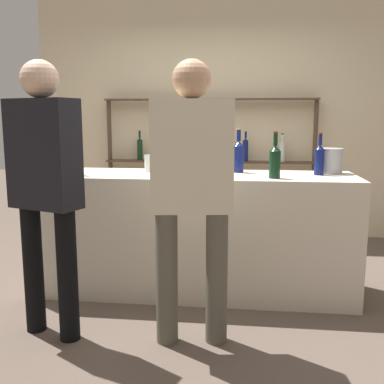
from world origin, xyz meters
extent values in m
plane|color=brown|center=(0.00, 0.00, 0.00)|extent=(16.00, 16.00, 0.00)
cube|color=beige|center=(0.00, 0.00, 0.48)|extent=(2.56, 0.69, 0.97)
cube|color=beige|center=(0.00, 1.94, 1.40)|extent=(4.16, 0.12, 2.80)
cylinder|color=#4C3828|center=(-1.21, 1.76, 0.81)|extent=(0.05, 0.05, 1.63)
cylinder|color=#4C3828|center=(1.21, 1.76, 0.81)|extent=(0.05, 0.05, 1.63)
cube|color=#4C3828|center=(0.00, 1.76, 1.62)|extent=(2.47, 0.18, 0.02)
cube|color=#4C3828|center=(0.00, 1.76, 0.89)|extent=(2.47, 0.18, 0.02)
cylinder|color=black|center=(-0.84, 1.76, 1.02)|extent=(0.06, 0.06, 0.23)
cone|color=black|center=(-0.84, 1.76, 1.15)|extent=(0.06, 0.06, 0.03)
cylinder|color=black|center=(-0.84, 1.76, 1.21)|extent=(0.02, 0.02, 0.08)
cylinder|color=black|center=(-0.84, 1.76, 1.25)|extent=(0.03, 0.03, 0.01)
cylinder|color=black|center=(-0.42, 1.76, 1.02)|extent=(0.08, 0.08, 0.24)
cone|color=black|center=(-0.42, 1.76, 1.16)|extent=(0.08, 0.08, 0.04)
cylinder|color=black|center=(-0.42, 1.76, 1.23)|extent=(0.03, 0.03, 0.09)
cylinder|color=#232328|center=(-0.42, 1.76, 1.28)|extent=(0.03, 0.03, 0.01)
cylinder|color=silver|center=(0.00, 1.76, 1.00)|extent=(0.07, 0.07, 0.19)
cone|color=silver|center=(0.00, 1.76, 1.11)|extent=(0.07, 0.07, 0.03)
cylinder|color=silver|center=(0.00, 1.76, 1.17)|extent=(0.03, 0.03, 0.09)
cylinder|color=gold|center=(0.00, 1.76, 1.22)|extent=(0.03, 0.03, 0.01)
cylinder|color=#0F1956|center=(0.42, 1.76, 1.02)|extent=(0.06, 0.06, 0.23)
cone|color=#0F1956|center=(0.42, 1.76, 1.15)|extent=(0.06, 0.06, 0.03)
cylinder|color=#0F1956|center=(0.42, 1.76, 1.20)|extent=(0.02, 0.02, 0.07)
cylinder|color=black|center=(0.42, 1.76, 1.24)|extent=(0.03, 0.03, 0.01)
cylinder|color=silver|center=(0.84, 1.76, 1.01)|extent=(0.07, 0.07, 0.21)
cone|color=silver|center=(0.84, 1.76, 1.13)|extent=(0.07, 0.07, 0.03)
cylinder|color=silver|center=(0.84, 1.76, 1.18)|extent=(0.03, 0.03, 0.07)
cylinder|color=black|center=(0.84, 1.76, 1.22)|extent=(0.03, 0.03, 0.01)
cylinder|color=black|center=(0.63, -0.17, 1.07)|extent=(0.08, 0.08, 0.20)
cone|color=black|center=(0.63, -0.17, 1.19)|extent=(0.08, 0.08, 0.04)
cylinder|color=black|center=(0.63, -0.17, 1.25)|extent=(0.03, 0.03, 0.09)
cylinder|color=maroon|center=(0.63, -0.17, 1.30)|extent=(0.03, 0.03, 0.01)
cylinder|color=#0F1956|center=(-0.12, 0.15, 1.06)|extent=(0.07, 0.07, 0.19)
cone|color=#0F1956|center=(-0.12, 0.15, 1.17)|extent=(0.07, 0.07, 0.03)
cylinder|color=#0F1956|center=(-0.12, 0.15, 1.23)|extent=(0.03, 0.03, 0.09)
cylinder|color=black|center=(-0.12, 0.15, 1.28)|extent=(0.03, 0.03, 0.01)
cylinder|color=#0F1956|center=(0.36, 0.16, 1.07)|extent=(0.09, 0.09, 0.21)
cone|color=#0F1956|center=(0.36, 0.16, 1.20)|extent=(0.09, 0.09, 0.04)
cylinder|color=#0F1956|center=(0.36, 0.16, 1.27)|extent=(0.03, 0.03, 0.09)
cylinder|color=gold|center=(0.36, 0.16, 1.32)|extent=(0.04, 0.04, 0.01)
cylinder|color=black|center=(-0.89, -0.17, 1.06)|extent=(0.08, 0.08, 0.19)
cone|color=black|center=(-0.89, -0.17, 1.17)|extent=(0.08, 0.08, 0.04)
cylinder|color=black|center=(-0.89, -0.17, 1.22)|extent=(0.03, 0.03, 0.07)
cylinder|color=#232328|center=(-0.89, -0.17, 1.27)|extent=(0.03, 0.03, 0.01)
cylinder|color=#0F1956|center=(0.99, 0.06, 1.07)|extent=(0.08, 0.08, 0.20)
cone|color=#0F1956|center=(0.99, 0.06, 1.18)|extent=(0.08, 0.08, 0.03)
cylinder|color=#0F1956|center=(0.99, 0.06, 1.24)|extent=(0.03, 0.03, 0.08)
cylinder|color=maroon|center=(0.99, 0.06, 1.29)|extent=(0.03, 0.03, 0.01)
cylinder|color=silver|center=(0.08, -0.15, 0.97)|extent=(0.06, 0.06, 0.00)
cylinder|color=silver|center=(0.08, -0.15, 1.01)|extent=(0.01, 0.01, 0.09)
cone|color=silver|center=(0.08, -0.15, 1.09)|extent=(0.09, 0.09, 0.07)
cylinder|color=#B2B2B7|center=(1.09, 0.18, 1.06)|extent=(0.19, 0.19, 0.19)
cylinder|color=#B2B2B7|center=(1.09, 0.18, 1.16)|extent=(0.21, 0.21, 0.01)
cylinder|color=silver|center=(-0.36, 0.12, 1.04)|extent=(0.10, 0.10, 0.14)
sphere|color=tan|center=(-0.35, 0.12, 1.03)|extent=(0.02, 0.02, 0.02)
sphere|color=tan|center=(-0.34, 0.11, 1.00)|extent=(0.02, 0.02, 0.02)
sphere|color=tan|center=(-0.38, 0.13, 1.02)|extent=(0.02, 0.02, 0.02)
sphere|color=tan|center=(-0.35, 0.13, 1.02)|extent=(0.02, 0.02, 0.02)
sphere|color=tan|center=(-0.37, 0.08, 1.03)|extent=(0.02, 0.02, 0.02)
sphere|color=tan|center=(-0.36, 0.13, 1.03)|extent=(0.02, 0.02, 0.02)
sphere|color=tan|center=(-0.35, 0.08, 1.01)|extent=(0.02, 0.02, 0.02)
sphere|color=tan|center=(-0.35, 0.13, 1.01)|extent=(0.02, 0.02, 0.02)
cylinder|color=#575347|center=(0.25, -0.84, 0.42)|extent=(0.14, 0.14, 0.85)
cylinder|color=#575347|center=(-0.05, -0.88, 0.42)|extent=(0.14, 0.14, 0.85)
cube|color=beige|center=(0.10, -0.86, 1.18)|extent=(0.51, 0.28, 0.67)
sphere|color=tan|center=(0.10, -0.86, 1.63)|extent=(0.23, 0.23, 0.23)
cylinder|color=black|center=(-0.68, -0.92, 0.43)|extent=(0.13, 0.13, 0.85)
cylinder|color=black|center=(-0.96, -0.83, 0.43)|extent=(0.13, 0.13, 0.85)
cube|color=black|center=(-0.82, -0.87, 1.19)|extent=(0.49, 0.34, 0.67)
sphere|color=#DBB293|center=(-0.82, -0.87, 1.64)|extent=(0.23, 0.23, 0.23)
camera|label=1|loc=(0.42, -3.51, 1.41)|focal=42.00mm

